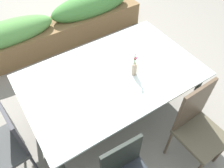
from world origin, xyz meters
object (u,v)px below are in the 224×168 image
(dining_table, at_px, (112,78))
(flower_vase, at_px, (135,67))
(chair_near_right, at_px, (197,125))
(planter_box, at_px, (55,28))
(chair_end_left, at_px, (4,143))

(dining_table, distance_m, flower_vase, 0.28)
(chair_near_right, relative_size, planter_box, 0.33)
(flower_vase, bearing_deg, chair_end_left, 174.95)
(chair_end_left, bearing_deg, flower_vase, -99.70)
(dining_table, xyz_separation_m, chair_near_right, (0.42, -0.88, -0.13))
(dining_table, relative_size, planter_box, 0.60)
(chair_near_right, distance_m, planter_box, 2.67)
(flower_vase, distance_m, planter_box, 1.95)
(dining_table, xyz_separation_m, planter_box, (0.01, 1.75, -0.37))
(chair_near_right, bearing_deg, chair_end_left, -29.94)
(chair_end_left, xyz_separation_m, flower_vase, (1.42, -0.13, 0.35))
(chair_end_left, bearing_deg, dining_table, -94.98)
(chair_near_right, bearing_deg, planter_box, -82.79)
(chair_near_right, height_order, planter_box, chair_near_right)
(flower_vase, bearing_deg, chair_near_right, -73.75)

